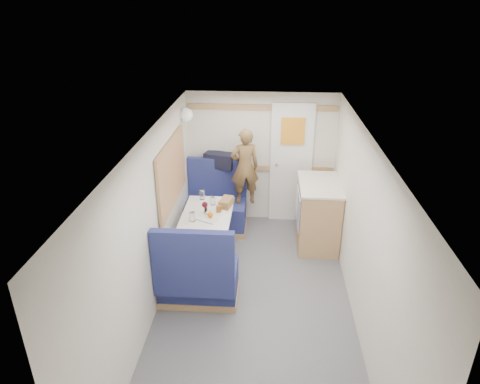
# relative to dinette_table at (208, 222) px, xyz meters

# --- Properties ---
(floor) EXTENTS (4.50, 4.50, 0.00)m
(floor) POSITION_rel_dinette_table_xyz_m (0.65, -1.00, -0.57)
(floor) COLOR #515156
(floor) RESTS_ON ground
(ceiling) EXTENTS (4.50, 4.50, 0.00)m
(ceiling) POSITION_rel_dinette_table_xyz_m (0.65, -1.00, 1.43)
(ceiling) COLOR silver
(ceiling) RESTS_ON wall_back
(wall_back) EXTENTS (2.20, 0.02, 2.00)m
(wall_back) POSITION_rel_dinette_table_xyz_m (0.65, 1.25, 0.43)
(wall_back) COLOR silver
(wall_back) RESTS_ON floor
(wall_left) EXTENTS (0.02, 4.50, 2.00)m
(wall_left) POSITION_rel_dinette_table_xyz_m (-0.45, -1.00, 0.43)
(wall_left) COLOR silver
(wall_left) RESTS_ON floor
(wall_right) EXTENTS (0.02, 4.50, 2.00)m
(wall_right) POSITION_rel_dinette_table_xyz_m (1.75, -1.00, 0.43)
(wall_right) COLOR silver
(wall_right) RESTS_ON floor
(oak_trim_low) EXTENTS (2.15, 0.02, 0.08)m
(oak_trim_low) POSITION_rel_dinette_table_xyz_m (0.65, 1.23, 0.28)
(oak_trim_low) COLOR #996B45
(oak_trim_low) RESTS_ON wall_back
(oak_trim_high) EXTENTS (2.15, 0.02, 0.08)m
(oak_trim_high) POSITION_rel_dinette_table_xyz_m (0.65, 1.23, 1.21)
(oak_trim_high) COLOR #996B45
(oak_trim_high) RESTS_ON wall_back
(side_window) EXTENTS (0.04, 1.30, 0.72)m
(side_window) POSITION_rel_dinette_table_xyz_m (-0.43, 0.00, 0.68)
(side_window) COLOR #A6B196
(side_window) RESTS_ON wall_left
(rear_door) EXTENTS (0.62, 0.12, 1.86)m
(rear_door) POSITION_rel_dinette_table_xyz_m (1.10, 1.22, 0.41)
(rear_door) COLOR white
(rear_door) RESTS_ON wall_back
(dinette_table) EXTENTS (0.62, 0.92, 0.72)m
(dinette_table) POSITION_rel_dinette_table_xyz_m (0.00, 0.00, 0.00)
(dinette_table) COLOR white
(dinette_table) RESTS_ON floor
(bench_far) EXTENTS (0.90, 0.59, 1.05)m
(bench_far) POSITION_rel_dinette_table_xyz_m (-0.00, 0.86, -0.27)
(bench_far) COLOR navy
(bench_far) RESTS_ON floor
(bench_near) EXTENTS (0.90, 0.59, 1.05)m
(bench_near) POSITION_rel_dinette_table_xyz_m (-0.00, -0.86, -0.27)
(bench_near) COLOR navy
(bench_near) RESTS_ON floor
(ledge) EXTENTS (0.90, 0.14, 0.04)m
(ledge) POSITION_rel_dinette_table_xyz_m (-0.00, 1.12, 0.31)
(ledge) COLOR #996B45
(ledge) RESTS_ON bench_far
(dome_light) EXTENTS (0.20, 0.20, 0.20)m
(dome_light) POSITION_rel_dinette_table_xyz_m (-0.39, 0.85, 1.18)
(dome_light) COLOR white
(dome_light) RESTS_ON wall_left
(galley_counter) EXTENTS (0.57, 0.92, 0.92)m
(galley_counter) POSITION_rel_dinette_table_xyz_m (1.47, 0.55, -0.10)
(galley_counter) COLOR #996B45
(galley_counter) RESTS_ON floor
(person) EXTENTS (0.46, 0.36, 1.12)m
(person) POSITION_rel_dinette_table_xyz_m (0.43, 0.86, 0.44)
(person) COLOR brown
(person) RESTS_ON bench_far
(duffel_bag) EXTENTS (0.49, 0.33, 0.21)m
(duffel_bag) POSITION_rel_dinette_table_xyz_m (0.04, 1.12, 0.44)
(duffel_bag) COLOR black
(duffel_bag) RESTS_ON ledge
(tray) EXTENTS (0.40, 0.45, 0.02)m
(tray) POSITION_rel_dinette_table_xyz_m (0.07, -0.12, 0.16)
(tray) COLOR silver
(tray) RESTS_ON dinette_table
(orange_fruit) EXTENTS (0.07, 0.07, 0.07)m
(orange_fruit) POSITION_rel_dinette_table_xyz_m (0.07, -0.18, 0.21)
(orange_fruit) COLOR orange
(orange_fruit) RESTS_ON tray
(cheese_block) EXTENTS (0.10, 0.08, 0.03)m
(cheese_block) POSITION_rel_dinette_table_xyz_m (0.04, -0.12, 0.19)
(cheese_block) COLOR #DEC380
(cheese_block) RESTS_ON tray
(wine_glass) EXTENTS (0.08, 0.08, 0.17)m
(wine_glass) POSITION_rel_dinette_table_xyz_m (-0.02, -0.07, 0.28)
(wine_glass) COLOR white
(wine_glass) RESTS_ON dinette_table
(tumbler_left) EXTENTS (0.07, 0.07, 0.12)m
(tumbler_left) POSITION_rel_dinette_table_xyz_m (-0.15, -0.27, 0.21)
(tumbler_left) COLOR white
(tumbler_left) RESTS_ON dinette_table
(tumbler_mid) EXTENTS (0.07, 0.07, 0.12)m
(tumbler_mid) POSITION_rel_dinette_table_xyz_m (-0.12, 0.36, 0.21)
(tumbler_mid) COLOR silver
(tumbler_mid) RESTS_ON dinette_table
(tumbler_right) EXTENTS (0.06, 0.06, 0.11)m
(tumbler_right) POSITION_rel_dinette_table_xyz_m (0.05, 0.20, 0.21)
(tumbler_right) COLOR white
(tumbler_right) RESTS_ON dinette_table
(beer_glass) EXTENTS (0.07, 0.07, 0.10)m
(beer_glass) POSITION_rel_dinette_table_xyz_m (0.15, -0.03, 0.21)
(beer_glass) COLOR brown
(beer_glass) RESTS_ON dinette_table
(pepper_grinder) EXTENTS (0.04, 0.04, 0.10)m
(pepper_grinder) POSITION_rel_dinette_table_xyz_m (-0.01, -0.07, 0.21)
(pepper_grinder) COLOR black
(pepper_grinder) RESTS_ON dinette_table
(salt_grinder) EXTENTS (0.03, 0.03, 0.08)m
(salt_grinder) POSITION_rel_dinette_table_xyz_m (0.06, -0.11, 0.19)
(salt_grinder) COLOR silver
(salt_grinder) RESTS_ON dinette_table
(bread_loaf) EXTENTS (0.19, 0.27, 0.10)m
(bread_loaf) POSITION_rel_dinette_table_xyz_m (0.22, 0.18, 0.21)
(bread_loaf) COLOR brown
(bread_loaf) RESTS_ON dinette_table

